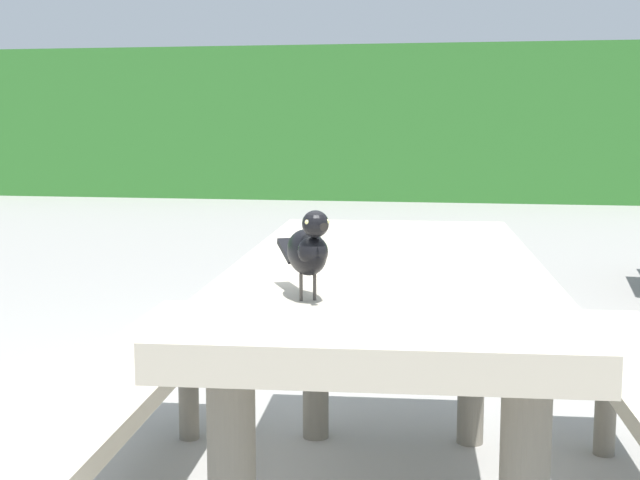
% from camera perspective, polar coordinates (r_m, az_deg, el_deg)
% --- Properties ---
extents(hedge_wall, '(28.00, 1.96, 2.12)m').
position_cam_1_polar(hedge_wall, '(12.93, 7.78, 7.48)').
color(hedge_wall, '#2D6B28').
rests_on(hedge_wall, ground).
extents(picnic_table_foreground, '(1.80, 1.85, 0.74)m').
position_cam_1_polar(picnic_table_foreground, '(2.30, 4.39, -5.83)').
color(picnic_table_foreground, '#B2A893').
rests_on(picnic_table_foreground, ground).
extents(bird_grackle, '(0.16, 0.27, 0.18)m').
position_cam_1_polar(bird_grackle, '(1.73, -0.77, -0.61)').
color(bird_grackle, black).
rests_on(bird_grackle, picnic_table_foreground).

